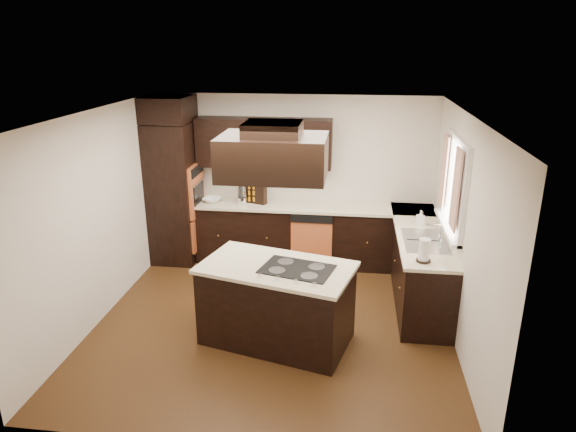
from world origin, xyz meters
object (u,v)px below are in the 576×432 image
object	(u,v)px
oven_column	(174,193)
island	(277,305)
spice_rack	(254,192)
range_hood	(273,157)

from	to	relation	value
oven_column	island	bearing A→B (deg)	-48.35
spice_rack	range_hood	bearing A→B (deg)	-51.59
range_hood	spice_rack	size ratio (longest dim) A/B	2.69
island	spice_rack	bearing A→B (deg)	121.36
spice_rack	island	bearing A→B (deg)	-50.56
range_hood	spice_rack	xyz separation A→B (m)	(-0.66, 2.35, -1.08)
oven_column	range_hood	xyz separation A→B (m)	(1.88, -2.25, 1.10)
range_hood	island	bearing A→B (deg)	89.07
oven_column	island	world-z (taller)	oven_column
range_hood	spice_rack	distance (m)	2.67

